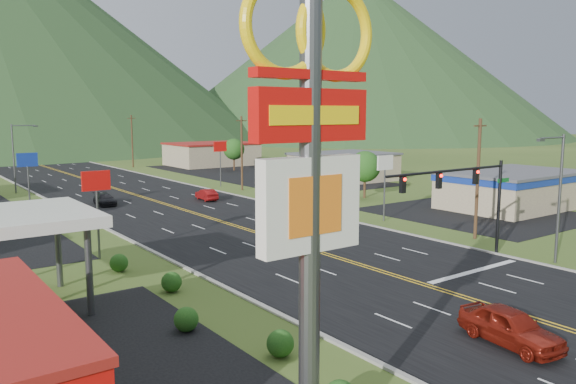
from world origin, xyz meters
TOP-DOWN VIEW (x-y plane):
  - pylon_sign at (-17.00, 2.00)m, footprint 4.32×0.60m
  - traffic_signal at (6.48, 14.00)m, footprint 13.10×0.43m
  - streetlight_east at (11.18, 10.00)m, footprint 3.28×0.25m
  - streetlight_west at (-11.68, 70.00)m, footprint 3.28×0.25m
  - building_east_near at (30.00, 25.00)m, footprint 15.40×10.40m
  - building_east_mid at (32.00, 55.00)m, footprint 14.40×11.40m
  - building_east_far at (28.00, 90.00)m, footprint 16.40×12.40m
  - pole_sign_west_a at (-14.00, 30.00)m, footprint 2.00×0.18m
  - pole_sign_west_b at (-14.00, 52.00)m, footprint 2.00×0.18m
  - pole_sign_east_a at (13.00, 28.00)m, footprint 2.00×0.18m
  - pole_sign_east_b at (13.00, 60.00)m, footprint 2.00×0.18m
  - tree_east_a at (22.00, 40.00)m, footprint 3.84×3.84m
  - tree_east_b at (26.00, 78.00)m, footprint 3.84×3.84m
  - utility_pole_a at (13.50, 18.00)m, footprint 1.60×0.28m
  - utility_pole_b at (13.50, 55.00)m, footprint 1.60×0.28m
  - utility_pole_c at (13.50, 95.00)m, footprint 1.60×0.28m
  - utility_pole_d at (13.50, 135.00)m, footprint 1.60×0.28m
  - mountain_ne at (147.84, 176.19)m, footprint 180.00×180.00m
  - car_red_near at (-3.90, 3.82)m, footprint 2.63×5.18m
  - car_dark_mid at (-5.82, 53.45)m, footprint 2.01×4.49m
  - car_red_far at (5.24, 49.76)m, footprint 1.82×4.20m

SIDE VIEW (x-z plane):
  - car_dark_mid at x=-5.82m, z-range 0.00..1.28m
  - car_red_far at x=5.24m, z-range 0.00..1.34m
  - car_red_near at x=-3.90m, z-range 0.00..1.69m
  - building_east_mid at x=32.00m, z-range 0.01..4.31m
  - building_east_far at x=28.00m, z-range 0.01..4.51m
  - building_east_near at x=30.00m, z-range 0.22..4.32m
  - tree_east_a at x=22.00m, z-range 0.98..6.80m
  - tree_east_b at x=26.00m, z-range 0.98..6.80m
  - pole_sign_west_a at x=-14.00m, z-range 1.85..8.25m
  - pole_sign_west_b at x=-14.00m, z-range 1.85..8.25m
  - pole_sign_east_a at x=13.00m, z-range 1.85..8.25m
  - pole_sign_east_b at x=13.00m, z-range 1.85..8.25m
  - utility_pole_a at x=13.50m, z-range 0.13..10.13m
  - utility_pole_b at x=13.50m, z-range 0.13..10.13m
  - utility_pole_c at x=13.50m, z-range 0.13..10.13m
  - utility_pole_d at x=13.50m, z-range 0.13..10.13m
  - streetlight_east at x=11.18m, z-range 0.68..9.68m
  - streetlight_west at x=-11.68m, z-range 0.68..9.68m
  - traffic_signal at x=6.48m, z-range 1.83..8.83m
  - pylon_sign at x=-17.00m, z-range 2.30..16.30m
  - mountain_ne at x=147.84m, z-range 0.00..70.00m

